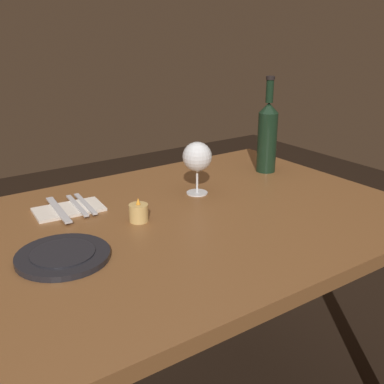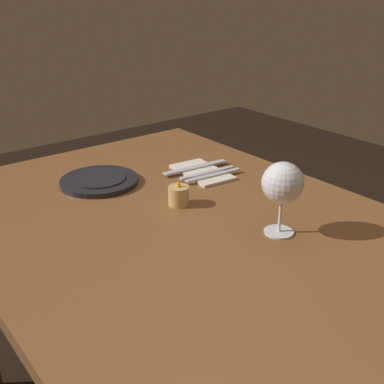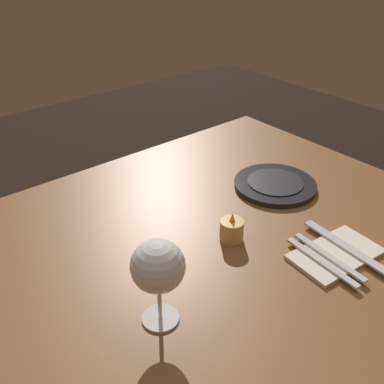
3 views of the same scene
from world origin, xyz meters
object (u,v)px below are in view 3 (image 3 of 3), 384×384
at_px(votive_candle, 232,231).
at_px(fork_inner, 329,257).
at_px(folded_napkin, 336,254).
at_px(fork_outer, 321,262).
at_px(dinner_plate, 275,184).
at_px(wine_glass_left, 158,268).
at_px(table_knife, 345,246).

relative_size(votive_candle, fork_inner, 0.37).
height_order(folded_napkin, fork_inner, fork_inner).
distance_m(votive_candle, folded_napkin, 0.22).
bearing_deg(votive_candle, fork_outer, -66.43).
relative_size(dinner_plate, fork_inner, 1.18).
bearing_deg(fork_outer, wine_glass_left, 164.52).
height_order(dinner_plate, table_knife, dinner_plate).
bearing_deg(dinner_plate, table_knife, -107.90).
relative_size(folded_napkin, fork_outer, 1.10).
relative_size(folded_napkin, fork_inner, 1.10).
bearing_deg(votive_candle, fork_inner, -60.06).
bearing_deg(table_knife, fork_inner, -180.00).
relative_size(votive_candle, table_knife, 0.32).
bearing_deg(fork_outer, votive_candle, 113.57).
xyz_separation_m(dinner_plate, folded_napkin, (-0.12, -0.27, -0.00)).
distance_m(folded_napkin, table_knife, 0.03).
bearing_deg(table_knife, dinner_plate, 72.10).
height_order(votive_candle, folded_napkin, votive_candle).
xyz_separation_m(dinner_plate, table_knife, (-0.09, -0.27, 0.00)).
bearing_deg(wine_glass_left, fork_outer, -15.48).
bearing_deg(table_knife, votive_candle, 131.46).
xyz_separation_m(folded_napkin, fork_outer, (-0.05, 0.00, 0.01)).
distance_m(folded_napkin, fork_outer, 0.05).
distance_m(dinner_plate, folded_napkin, 0.29).
relative_size(fork_inner, table_knife, 0.86).
xyz_separation_m(folded_napkin, table_knife, (0.03, 0.00, 0.01)).
xyz_separation_m(fork_inner, table_knife, (0.05, 0.00, 0.00)).
bearing_deg(fork_inner, votive_candle, 119.94).
height_order(folded_napkin, table_knife, table_knife).
xyz_separation_m(votive_candle, dinner_plate, (0.24, 0.09, -0.02)).
xyz_separation_m(wine_glass_left, fork_outer, (0.33, -0.09, -0.11)).
bearing_deg(fork_outer, dinner_plate, 58.19).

